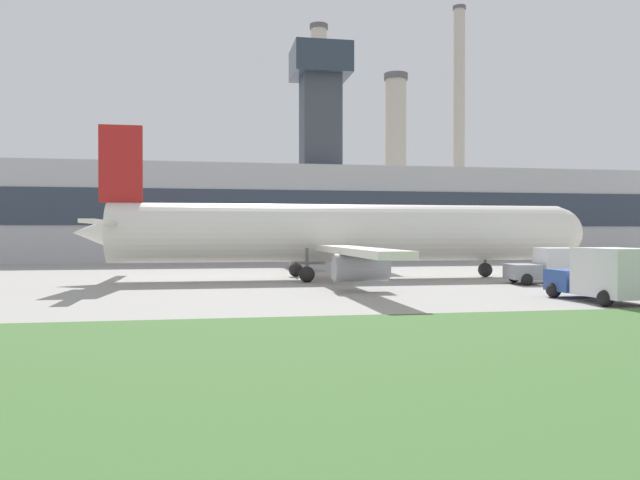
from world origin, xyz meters
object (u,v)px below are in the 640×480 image
(airplane, at_px, (340,234))
(pushback_tug, at_px, (600,262))
(fuel_truck, at_px, (605,276))
(baggage_truck, at_px, (553,266))

(airplane, distance_m, pushback_tug, 20.29)
(pushback_tug, height_order, fuel_truck, fuel_truck)
(pushback_tug, bearing_deg, airplane, -175.68)
(pushback_tug, distance_m, fuel_truck, 20.87)
(fuel_truck, bearing_deg, baggage_truck, 71.64)
(baggage_truck, relative_size, fuel_truck, 0.92)
(baggage_truck, distance_m, fuel_truck, 10.05)
(baggage_truck, bearing_deg, pushback_tug, 42.81)
(baggage_truck, bearing_deg, airplane, 151.71)
(baggage_truck, bearing_deg, fuel_truck, -108.36)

